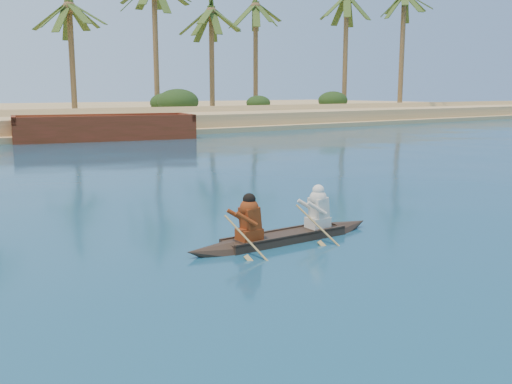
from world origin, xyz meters
TOP-DOWN VIEW (x-y plane):
  - canoe at (8.00, -4.00)m, footprint 4.53×0.63m
  - barge_right at (14.00, 22.00)m, footprint 11.37×5.83m

SIDE VIEW (x-z plane):
  - canoe at x=8.00m, z-range -0.38..0.86m
  - barge_right at x=14.00m, z-range -0.27..1.54m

